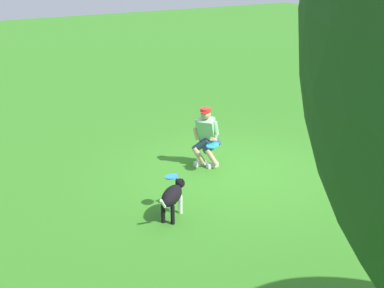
% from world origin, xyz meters
% --- Properties ---
extents(ground_plane, '(60.00, 60.00, 0.00)m').
position_xyz_m(ground_plane, '(0.00, 0.00, 0.00)').
color(ground_plane, '#347D22').
extents(person, '(0.55, 0.71, 1.29)m').
position_xyz_m(person, '(0.30, -0.56, 0.70)').
color(person, silver).
rests_on(person, ground_plane).
extents(dog, '(0.89, 0.73, 0.58)m').
position_xyz_m(dog, '(2.05, 0.93, 0.39)').
color(dog, black).
rests_on(dog, ground_plane).
extents(frisbee_flying, '(0.33, 0.33, 0.05)m').
position_xyz_m(frisbee_flying, '(1.92, 0.70, 0.62)').
color(frisbee_flying, '#2B90E1').
extents(frisbee_held, '(0.36, 0.36, 0.09)m').
position_xyz_m(frisbee_held, '(0.40, -0.19, 0.61)').
color(frisbee_held, '#2697E0').
rests_on(frisbee_held, person).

